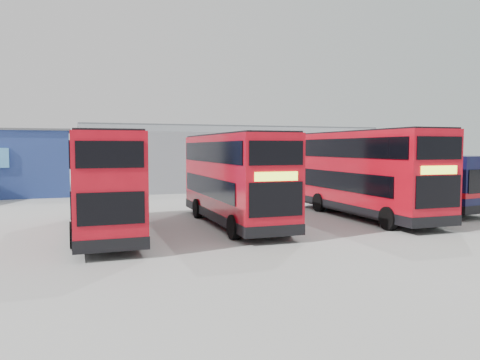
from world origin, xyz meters
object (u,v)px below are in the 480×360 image
at_px(double_decker_centre, 234,180).
at_px(single_decker_blue, 392,181).
at_px(double_decker_right, 365,175).
at_px(maintenance_shed, 243,159).
at_px(double_decker_left, 102,184).

bearing_deg(double_decker_centre, single_decker_blue, 14.54).
bearing_deg(double_decker_centre, double_decker_right, -0.28).
relative_size(maintenance_shed, double_decker_right, 2.78).
bearing_deg(double_decker_left, maintenance_shed, -122.98).
height_order(double_decker_left, double_decker_centre, double_decker_centre).
distance_m(double_decker_left, single_decker_blue, 17.81).
height_order(double_decker_centre, double_decker_right, double_decker_right).
bearing_deg(double_decker_centre, double_decker_left, -173.98).
distance_m(double_decker_right, single_decker_blue, 4.97).
xyz_separation_m(double_decker_centre, single_decker_blue, (11.35, 2.69, -0.55)).
bearing_deg(maintenance_shed, double_decker_centre, -111.58).
bearing_deg(double_decker_right, maintenance_shed, 88.10).
distance_m(maintenance_shed, double_decker_centre, 23.29).
height_order(maintenance_shed, double_decker_centre, maintenance_shed).
relative_size(maintenance_shed, single_decker_blue, 2.46).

